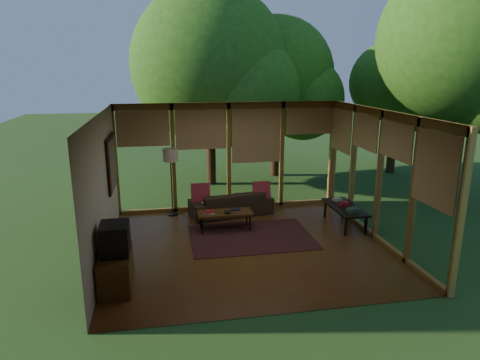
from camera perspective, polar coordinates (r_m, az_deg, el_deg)
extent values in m
plane|color=brown|center=(8.78, 1.14, -8.83)|extent=(5.50, 5.50, 0.00)
plane|color=white|center=(8.09, 1.24, 8.98)|extent=(5.50, 5.50, 0.00)
cube|color=beige|center=(8.25, -17.88, -1.18)|extent=(0.04, 5.00, 2.70)
cube|color=beige|center=(6.02, 5.98, -6.40)|extent=(5.50, 0.04, 2.70)
cube|color=olive|center=(10.73, -1.49, 3.13)|extent=(5.50, 0.12, 2.70)
cube|color=olive|center=(9.27, 18.08, 0.52)|extent=(0.12, 5.00, 2.70)
plane|color=#254B1C|center=(18.90, 20.46, 3.10)|extent=(40.00, 40.00, 0.00)
cylinder|color=#352113|center=(13.04, -4.01, 9.46)|extent=(0.28, 0.28, 4.63)
sphere|color=#1D4F12|center=(12.98, -4.12, 15.11)|extent=(4.58, 4.58, 4.58)
cylinder|color=#352113|center=(14.20, 4.70, 9.01)|extent=(0.28, 0.28, 4.20)
sphere|color=#1D4F12|center=(14.13, 4.80, 13.73)|extent=(3.71, 3.71, 3.71)
cylinder|color=#352113|center=(12.02, 26.48, 9.29)|extent=(0.28, 0.28, 5.37)
sphere|color=#1D4F12|center=(12.01, 27.33, 16.36)|extent=(3.93, 3.93, 3.93)
cylinder|color=#352113|center=(15.27, 19.04, 8.12)|extent=(0.28, 0.28, 3.91)
sphere|color=#1D4F12|center=(15.20, 19.39, 12.18)|extent=(2.65, 2.65, 2.65)
cube|color=maroon|center=(9.23, 1.49, -7.57)|extent=(2.58, 1.83, 0.01)
imported|color=#34271A|center=(10.52, -1.20, -3.08)|extent=(2.11, 1.15, 0.58)
cube|color=maroon|center=(10.29, -5.29, -1.73)|extent=(0.45, 0.24, 0.47)
cube|color=maroon|center=(10.52, 2.87, -1.38)|extent=(0.42, 0.23, 0.44)
cube|color=#B6B0A5|center=(9.38, -4.09, -4.39)|extent=(0.25, 0.20, 0.03)
cube|color=maroon|center=(9.37, -4.10, -4.22)|extent=(0.22, 0.18, 0.03)
cube|color=black|center=(9.58, -0.60, -3.96)|extent=(0.20, 0.16, 0.03)
ellipsoid|color=black|center=(9.38, -1.62, -4.24)|extent=(0.16, 0.16, 0.07)
cube|color=#553517|center=(7.45, -16.20, -11.45)|extent=(0.50, 1.00, 0.60)
cube|color=black|center=(7.22, -16.36, -7.52)|extent=(0.45, 0.55, 0.50)
cube|color=#2E5241|center=(9.67, 14.80, -3.91)|extent=(0.27, 0.22, 0.09)
cube|color=maroon|center=(10.06, 13.73, -3.11)|extent=(0.21, 0.16, 0.09)
cube|color=#B6B0A5|center=(10.41, 12.84, -2.54)|extent=(0.24, 0.21, 0.06)
cylinder|color=black|center=(10.70, -8.95, -4.50)|extent=(0.26, 0.26, 0.03)
cylinder|color=black|center=(10.47, -9.12, -0.50)|extent=(0.03, 0.03, 1.52)
cylinder|color=beige|center=(10.31, -9.28, 3.31)|extent=(0.36, 0.36, 0.30)
cube|color=#553517|center=(9.48, -2.01, -4.42)|extent=(1.20, 0.50, 0.05)
cylinder|color=black|center=(9.33, -5.08, -6.19)|extent=(0.03, 0.03, 0.38)
cylinder|color=black|center=(9.47, 1.35, -5.79)|extent=(0.03, 0.03, 0.38)
cylinder|color=black|center=(9.67, -5.28, -5.43)|extent=(0.03, 0.03, 0.38)
cylinder|color=black|center=(9.81, 0.92, -5.07)|extent=(0.03, 0.03, 0.38)
cube|color=black|center=(10.04, 13.82, -3.57)|extent=(0.60, 1.40, 0.05)
cube|color=black|center=(9.51, 13.92, -6.09)|extent=(0.05, 0.05, 0.40)
cube|color=black|center=(9.70, 16.41, -5.84)|extent=(0.05, 0.05, 0.40)
cube|color=black|center=(10.54, 11.28, -3.85)|extent=(0.05, 0.05, 0.40)
cube|color=black|center=(10.72, 13.57, -3.67)|extent=(0.05, 0.05, 0.40)
cube|color=black|center=(9.55, -16.78, 2.26)|extent=(0.05, 1.35, 1.15)
cube|color=#1B677A|center=(9.55, -16.60, 2.27)|extent=(0.02, 1.20, 1.00)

